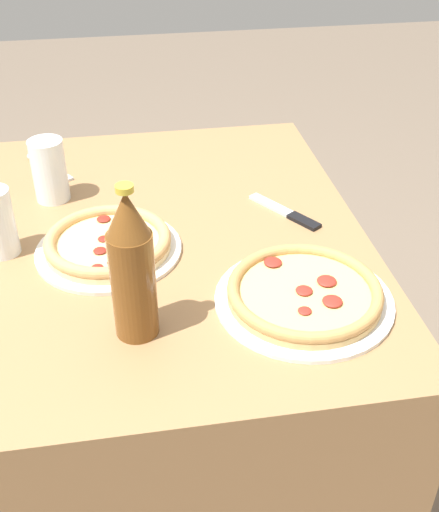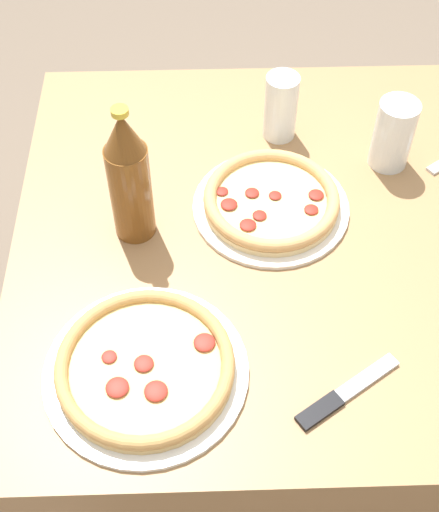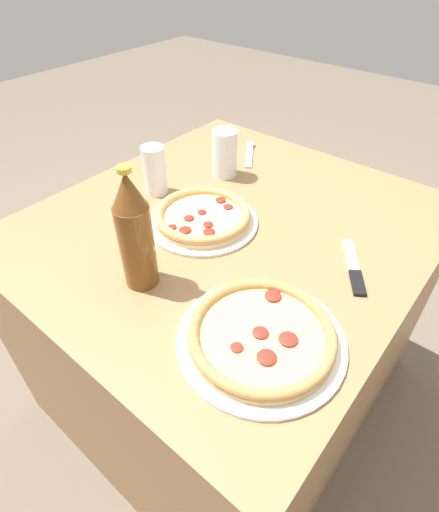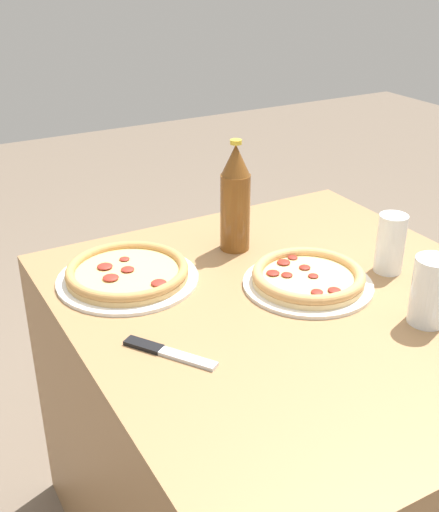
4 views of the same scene
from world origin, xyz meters
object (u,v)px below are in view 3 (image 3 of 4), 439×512
at_px(pizza_pepperoni, 202,217).
at_px(glass_cola, 225,155).
at_px(glass_orange_juice, 155,172).
at_px(knife, 354,268).
at_px(spoon, 250,150).
at_px(pizza_salami, 261,335).
at_px(beer_bottle, 135,233).

relative_size(pizza_pepperoni, glass_cola, 2.05).
xyz_separation_m(glass_orange_juice, knife, (0.05, -0.56, -0.06)).
bearing_deg(glass_cola, spoon, 10.62).
distance_m(pizza_salami, glass_cola, 0.62).
bearing_deg(glass_orange_juice, spoon, -7.90).
bearing_deg(pizza_pepperoni, knife, -78.00).
height_order(pizza_pepperoni, glass_cola, glass_cola).
xyz_separation_m(pizza_salami, glass_orange_juice, (0.24, 0.52, 0.04)).
relative_size(pizza_pepperoni, pizza_salami, 0.91).
bearing_deg(pizza_salami, beer_bottle, 95.52).
relative_size(pizza_pepperoni, glass_orange_juice, 2.08).
bearing_deg(pizza_salami, pizza_pepperoni, 57.22).
bearing_deg(spoon, knife, -121.76).
xyz_separation_m(pizza_pepperoni, knife, (0.08, -0.37, -0.01)).
height_order(pizza_pepperoni, spoon, pizza_pepperoni).
height_order(beer_bottle, knife, beer_bottle).
height_order(glass_orange_juice, knife, glass_orange_juice).
distance_m(glass_cola, spoon, 0.18).
bearing_deg(glass_orange_juice, glass_cola, -22.81).
distance_m(glass_orange_juice, spoon, 0.37).
distance_m(pizza_pepperoni, knife, 0.38).
bearing_deg(glass_cola, pizza_salami, -134.88).
bearing_deg(spoon, glass_orange_juice, 172.10).
bearing_deg(glass_cola, beer_bottle, -161.64).
relative_size(pizza_salami, spoon, 1.89).
bearing_deg(spoon, beer_bottle, -163.66).
relative_size(beer_bottle, spoon, 1.64).
bearing_deg(beer_bottle, knife, -46.22).
distance_m(glass_orange_juice, knife, 0.57).
relative_size(knife, spoon, 1.02).
xyz_separation_m(pizza_pepperoni, glass_orange_juice, (0.03, 0.20, 0.04)).
xyz_separation_m(pizza_salami, beer_bottle, (-0.03, 0.28, 0.11)).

